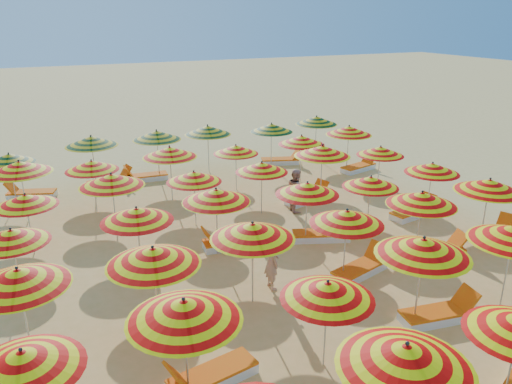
{
  "coord_description": "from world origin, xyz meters",
  "views": [
    {
      "loc": [
        -5.73,
        -11.99,
        6.53
      ],
      "look_at": [
        0.0,
        0.5,
        1.6
      ],
      "focal_mm": 35.0,
      "sensor_mm": 36.0,
      "label": 1
    }
  ],
  "objects_px": {
    "umbrella_13": "(153,256)",
    "umbrella_31": "(92,166)",
    "umbrella_16": "(422,199)",
    "umbrella_24": "(26,200)",
    "umbrella_18": "(11,236)",
    "lounger_4": "(439,314)",
    "lounger_9": "(231,242)",
    "lounger_12": "(307,198)",
    "umbrella_6": "(22,361)",
    "umbrella_25": "(112,180)",
    "lounger_16": "(145,177)",
    "umbrella_22": "(371,182)",
    "lounger_14": "(31,194)",
    "lounger_5": "(184,325)",
    "umbrella_7": "(184,310)",
    "umbrella_37": "(91,141)",
    "umbrella_26": "(194,177)",
    "beachgoer_b": "(296,190)",
    "umbrella_20": "(216,196)",
    "umbrella_36": "(9,158)",
    "umbrella_38": "(157,135)",
    "umbrella_29": "(380,151)",
    "lounger_6": "(361,269)",
    "umbrella_8": "(327,291)",
    "umbrella_15": "(347,217)",
    "lounger_7": "(435,251)",
    "umbrella_34": "(301,140)",
    "umbrella_14": "(252,231)",
    "lounger_11": "(413,212)",
    "umbrella_28": "(322,151)",
    "umbrella_33": "(236,150)",
    "umbrella_21": "(307,189)",
    "lounger_15": "(111,181)",
    "umbrella_9": "(423,247)",
    "beachgoer_a": "(272,261)",
    "umbrella_12": "(18,278)",
    "umbrella_19": "(137,215)",
    "umbrella_17": "(489,186)",
    "umbrella_30": "(20,167)",
    "lounger_17": "(281,161)",
    "umbrella_23": "(432,168)",
    "umbrella_32": "(170,152)",
    "lounger_8": "(499,237)"
  },
  "relations": [
    {
      "from": "umbrella_25",
      "to": "lounger_16",
      "type": "bearing_deg",
      "value": 68.09
    },
    {
      "from": "lounger_6",
      "to": "umbrella_8",
      "type": "bearing_deg",
      "value": -152.19
    },
    {
      "from": "umbrella_8",
      "to": "umbrella_33",
      "type": "relative_size",
      "value": 1.1
    },
    {
      "from": "umbrella_8",
      "to": "umbrella_9",
      "type": "bearing_deg",
      "value": 7.58
    },
    {
      "from": "umbrella_21",
      "to": "umbrella_26",
      "type": "relative_size",
      "value": 1.04
    },
    {
      "from": "lounger_7",
      "to": "lounger_15",
      "type": "relative_size",
      "value": 1.01
    },
    {
      "from": "umbrella_8",
      "to": "lounger_8",
      "type": "xyz_separation_m",
      "value": [
        7.83,
        2.59,
        -1.52
      ]
    },
    {
      "from": "umbrella_18",
      "to": "umbrella_20",
      "type": "distance_m",
      "value": 5.17
    },
    {
      "from": "umbrella_16",
      "to": "umbrella_24",
      "type": "distance_m",
      "value": 10.93
    },
    {
      "from": "umbrella_9",
      "to": "lounger_4",
      "type": "distance_m",
      "value": 1.84
    },
    {
      "from": "umbrella_7",
      "to": "umbrella_37",
      "type": "bearing_deg",
      "value": 89.31
    },
    {
      "from": "umbrella_22",
      "to": "umbrella_14",
      "type": "bearing_deg",
      "value": -155.65
    },
    {
      "from": "umbrella_14",
      "to": "lounger_11",
      "type": "xyz_separation_m",
      "value": [
        7.18,
        2.59,
        -1.69
      ]
    },
    {
      "from": "umbrella_28",
      "to": "lounger_7",
      "type": "relative_size",
      "value": 1.18
    },
    {
      "from": "umbrella_26",
      "to": "beachgoer_b",
      "type": "distance_m",
      "value": 3.69
    },
    {
      "from": "umbrella_17",
      "to": "umbrella_30",
      "type": "distance_m",
      "value": 14.46
    },
    {
      "from": "umbrella_22",
      "to": "lounger_16",
      "type": "bearing_deg",
      "value": 123.39
    },
    {
      "from": "umbrella_6",
      "to": "umbrella_31",
      "type": "bearing_deg",
      "value": 77.17
    },
    {
      "from": "lounger_16",
      "to": "beachgoer_b",
      "type": "height_order",
      "value": "beachgoer_b"
    },
    {
      "from": "umbrella_13",
      "to": "lounger_17",
      "type": "height_order",
      "value": "umbrella_13"
    },
    {
      "from": "beachgoer_b",
      "to": "beachgoer_a",
      "type": "distance_m",
      "value": 5.31
    },
    {
      "from": "umbrella_28",
      "to": "lounger_12",
      "type": "distance_m",
      "value": 1.81
    },
    {
      "from": "beachgoer_a",
      "to": "umbrella_33",
      "type": "bearing_deg",
      "value": -12.6
    },
    {
      "from": "lounger_12",
      "to": "umbrella_6",
      "type": "bearing_deg",
      "value": -154.1
    },
    {
      "from": "umbrella_29",
      "to": "beachgoer_b",
      "type": "bearing_deg",
      "value": -174.94
    },
    {
      "from": "lounger_14",
      "to": "lounger_5",
      "type": "bearing_deg",
      "value": 123.94
    },
    {
      "from": "lounger_5",
      "to": "lounger_11",
      "type": "xyz_separation_m",
      "value": [
        9.03,
        3.05,
        0.0
      ]
    },
    {
      "from": "lounger_6",
      "to": "umbrella_26",
      "type": "bearing_deg",
      "value": 104.89
    },
    {
      "from": "umbrella_32",
      "to": "lounger_12",
      "type": "bearing_deg",
      "value": -26.7
    },
    {
      "from": "umbrella_8",
      "to": "umbrella_34",
      "type": "bearing_deg",
      "value": 62.88
    },
    {
      "from": "umbrella_36",
      "to": "umbrella_38",
      "type": "relative_size",
      "value": 0.85
    },
    {
      "from": "umbrella_12",
      "to": "lounger_12",
      "type": "distance_m",
      "value": 11.02
    },
    {
      "from": "lounger_11",
      "to": "umbrella_33",
      "type": "bearing_deg",
      "value": 121.55
    },
    {
      "from": "umbrella_15",
      "to": "lounger_7",
      "type": "relative_size",
      "value": 1.26
    },
    {
      "from": "umbrella_23",
      "to": "lounger_4",
      "type": "distance_m",
      "value": 6.65
    },
    {
      "from": "umbrella_22",
      "to": "umbrella_29",
      "type": "relative_size",
      "value": 0.93
    },
    {
      "from": "umbrella_14",
      "to": "umbrella_17",
      "type": "distance_m",
      "value": 7.57
    },
    {
      "from": "umbrella_6",
      "to": "lounger_6",
      "type": "relative_size",
      "value": 1.31
    },
    {
      "from": "umbrella_31",
      "to": "lounger_9",
      "type": "xyz_separation_m",
      "value": [
        3.2,
        -4.58,
        -1.52
      ]
    },
    {
      "from": "lounger_5",
      "to": "umbrella_21",
      "type": "bearing_deg",
      "value": -171.1
    },
    {
      "from": "umbrella_25",
      "to": "umbrella_26",
      "type": "bearing_deg",
      "value": -4.18
    },
    {
      "from": "umbrella_6",
      "to": "lounger_4",
      "type": "xyz_separation_m",
      "value": [
        8.37,
        0.05,
        -1.54
      ]
    },
    {
      "from": "umbrella_14",
      "to": "lounger_6",
      "type": "height_order",
      "value": "umbrella_14"
    },
    {
      "from": "umbrella_36",
      "to": "umbrella_31",
      "type": "bearing_deg",
      "value": -42.26
    },
    {
      "from": "umbrella_20",
      "to": "umbrella_26",
      "type": "bearing_deg",
      "value": 87.66
    },
    {
      "from": "lounger_4",
      "to": "umbrella_29",
      "type": "bearing_deg",
      "value": 70.32
    },
    {
      "from": "umbrella_12",
      "to": "umbrella_19",
      "type": "bearing_deg",
      "value": 41.39
    },
    {
      "from": "umbrella_18",
      "to": "lounger_4",
      "type": "height_order",
      "value": "umbrella_18"
    },
    {
      "from": "umbrella_13",
      "to": "umbrella_31",
      "type": "height_order",
      "value": "umbrella_13"
    },
    {
      "from": "umbrella_20",
      "to": "umbrella_34",
      "type": "height_order",
      "value": "umbrella_20"
    }
  ]
}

